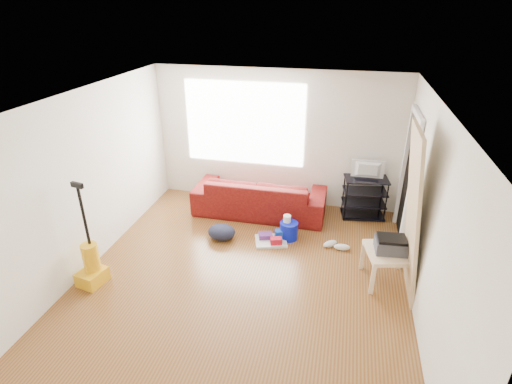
% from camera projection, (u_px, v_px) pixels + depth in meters
% --- Properties ---
extents(room, '(4.51, 5.01, 2.51)m').
position_uv_depth(room, '(250.00, 195.00, 5.19)').
color(room, brown).
rests_on(room, ground).
extents(sofa, '(2.35, 0.92, 0.69)m').
position_uv_depth(sofa, '(260.00, 212.00, 7.37)').
color(sofa, '#3D0408').
rests_on(sofa, ground).
extents(tv_stand, '(0.80, 0.53, 0.75)m').
position_uv_depth(tv_stand, '(364.00, 197.00, 7.07)').
color(tv_stand, black).
rests_on(tv_stand, ground).
extents(tv, '(0.55, 0.07, 0.32)m').
position_uv_depth(tv, '(368.00, 170.00, 6.84)').
color(tv, black).
rests_on(tv, tv_stand).
extents(side_table, '(0.72, 0.72, 0.49)m').
position_uv_depth(side_table, '(389.00, 256.00, 5.41)').
color(side_table, tan).
rests_on(side_table, ground).
extents(printer, '(0.44, 0.35, 0.21)m').
position_uv_depth(printer, '(391.00, 244.00, 5.33)').
color(printer, '#313239').
rests_on(printer, side_table).
extents(bucket, '(0.35, 0.35, 0.29)m').
position_uv_depth(bucket, '(288.00, 238.00, 6.57)').
color(bucket, '#0714AB').
rests_on(bucket, ground).
extents(toilet_paper, '(0.12, 0.12, 0.11)m').
position_uv_depth(toilet_paper, '(287.00, 226.00, 6.51)').
color(toilet_paper, silver).
rests_on(toilet_paper, bucket).
extents(cleaning_tray, '(0.59, 0.52, 0.18)m').
position_uv_depth(cleaning_tray, '(272.00, 239.00, 6.44)').
color(cleaning_tray, silver).
rests_on(cleaning_tray, ground).
extents(backpack, '(0.46, 0.37, 0.25)m').
position_uv_depth(backpack, '(222.00, 239.00, 6.55)').
color(backpack, black).
rests_on(backpack, ground).
extents(sneakers, '(0.45, 0.24, 0.10)m').
position_uv_depth(sneakers, '(336.00, 245.00, 6.28)').
color(sneakers, silver).
rests_on(sneakers, ground).
extents(vacuum, '(0.37, 0.41, 1.49)m').
position_uv_depth(vacuum, '(91.00, 265.00, 5.44)').
color(vacuum, gold).
rests_on(vacuum, ground).
extents(door_panel, '(0.28, 0.90, 2.24)m').
position_uv_depth(door_panel, '(399.00, 286.00, 5.46)').
color(door_panel, tan).
rests_on(door_panel, ground).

